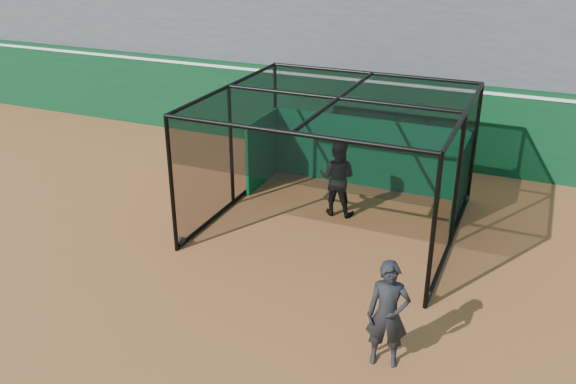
% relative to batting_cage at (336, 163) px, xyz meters
% --- Properties ---
extents(ground, '(120.00, 120.00, 0.00)m').
position_rel_batting_cage_xyz_m(ground, '(-0.77, -3.66, -1.53)').
color(ground, brown).
rests_on(ground, ground).
extents(outfield_wall, '(50.00, 0.50, 2.50)m').
position_rel_batting_cage_xyz_m(outfield_wall, '(-0.77, 4.84, -0.24)').
color(outfield_wall, '#0A371A').
rests_on(outfield_wall, ground).
extents(batting_cage, '(5.55, 5.32, 3.06)m').
position_rel_batting_cage_xyz_m(batting_cage, '(0.00, 0.00, 0.00)').
color(batting_cage, black).
rests_on(batting_cage, ground).
extents(batter, '(0.95, 0.76, 1.88)m').
position_rel_batting_cage_xyz_m(batter, '(-0.14, 0.53, -0.59)').
color(batter, black).
rests_on(batter, ground).
extents(on_deck_player, '(0.76, 0.58, 1.85)m').
position_rel_batting_cage_xyz_m(on_deck_player, '(2.43, -4.42, -0.60)').
color(on_deck_player, black).
rests_on(on_deck_player, ground).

